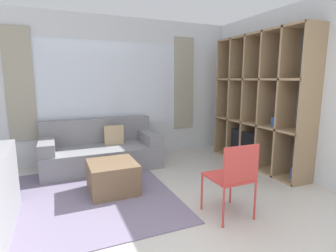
% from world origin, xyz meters
% --- Properties ---
extents(wall_back, '(6.16, 0.11, 2.70)m').
position_xyz_m(wall_back, '(0.00, 3.41, 1.36)').
color(wall_back, silver).
rests_on(wall_back, ground_plane).
extents(wall_right, '(0.07, 4.57, 2.70)m').
position_xyz_m(wall_right, '(2.51, 1.69, 1.35)').
color(wall_right, silver).
rests_on(wall_right, ground_plane).
extents(area_rug, '(2.64, 2.38, 0.01)m').
position_xyz_m(area_rug, '(-0.93, 1.73, 0.01)').
color(area_rug, slate).
rests_on(area_rug, ground_plane).
extents(shelving_unit, '(0.42, 2.05, 2.31)m').
position_xyz_m(shelving_unit, '(2.30, 1.89, 1.13)').
color(shelving_unit, '#515660').
rests_on(shelving_unit, ground_plane).
extents(couch_main, '(1.97, 0.93, 0.83)m').
position_xyz_m(couch_main, '(-0.31, 2.91, 0.29)').
color(couch_main, gray).
rests_on(couch_main, ground_plane).
extents(ottoman, '(0.63, 0.66, 0.42)m').
position_xyz_m(ottoman, '(-0.35, 1.76, 0.21)').
color(ottoman, brown).
rests_on(ottoman, ground_plane).
extents(folding_chair, '(0.44, 0.46, 0.86)m').
position_xyz_m(folding_chair, '(0.73, 0.53, 0.52)').
color(folding_chair, '#CC3D38').
rests_on(folding_chair, ground_plane).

